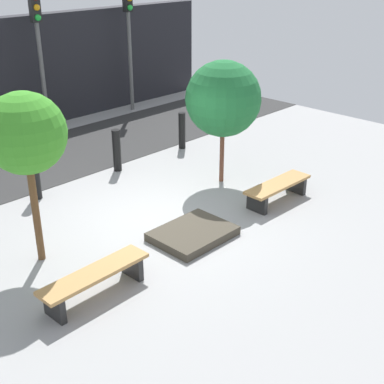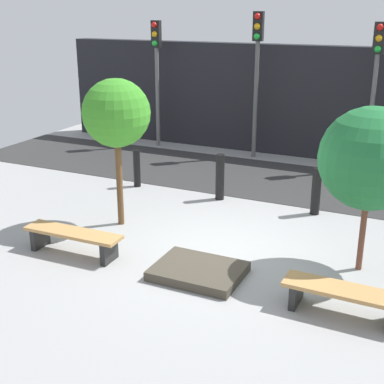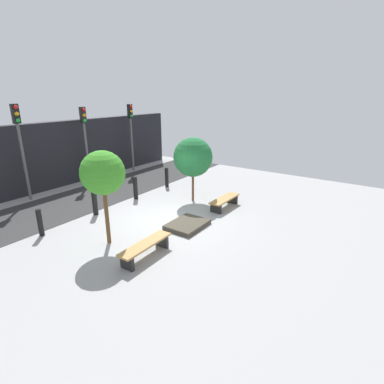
{
  "view_description": "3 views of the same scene",
  "coord_description": "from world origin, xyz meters",
  "px_view_note": "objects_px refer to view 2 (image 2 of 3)",
  "views": [
    {
      "loc": [
        -6.2,
        -6.98,
        4.89
      ],
      "look_at": [
        0.07,
        -0.9,
        0.87
      ],
      "focal_mm": 50.0,
      "sensor_mm": 36.0,
      "label": 1
    },
    {
      "loc": [
        3.23,
        -8.11,
        4.16
      ],
      "look_at": [
        -0.49,
        -0.19,
        1.13
      ],
      "focal_mm": 50.0,
      "sensor_mm": 36.0,
      "label": 2
    },
    {
      "loc": [
        -7.82,
        -6.55,
        4.49
      ],
      "look_at": [
        0.28,
        -1.0,
        1.21
      ],
      "focal_mm": 28.0,
      "sensor_mm": 36.0,
      "label": 3
    }
  ],
  "objects_px": {
    "bench_left": "(73,237)",
    "bollard_left": "(220,177)",
    "tree_behind_left_bench": "(116,114)",
    "tree_behind_right_bench": "(371,159)",
    "bench_right": "(343,296)",
    "traffic_light_mid_west": "(257,60)",
    "bollard_center": "(316,191)",
    "bollard_far_left": "(137,168)",
    "planter_bed": "(198,271)",
    "traffic_light_mid_east": "(376,71)",
    "traffic_light_west": "(157,61)"
  },
  "relations": [
    {
      "from": "bench_left",
      "to": "bollard_left",
      "type": "bearing_deg",
      "value": 70.4
    },
    {
      "from": "tree_behind_left_bench",
      "to": "tree_behind_right_bench",
      "type": "distance_m",
      "value": 4.69
    },
    {
      "from": "bench_right",
      "to": "traffic_light_mid_west",
      "type": "bearing_deg",
      "value": 118.66
    },
    {
      "from": "tree_behind_right_bench",
      "to": "bollard_center",
      "type": "xyz_separation_m",
      "value": [
        -1.25,
        2.2,
        -1.41
      ]
    },
    {
      "from": "bollard_left",
      "to": "traffic_light_mid_west",
      "type": "distance_m",
      "value": 4.44
    },
    {
      "from": "bollard_left",
      "to": "tree_behind_left_bench",
      "type": "bearing_deg",
      "value": -119.54
    },
    {
      "from": "bench_left",
      "to": "tree_behind_left_bench",
      "type": "distance_m",
      "value": 2.48
    },
    {
      "from": "bollard_far_left",
      "to": "bollard_center",
      "type": "bearing_deg",
      "value": 0.0
    },
    {
      "from": "bench_right",
      "to": "bollard_center",
      "type": "xyz_separation_m",
      "value": [
        -1.25,
        3.76,
        0.2
      ]
    },
    {
      "from": "planter_bed",
      "to": "traffic_light_mid_east",
      "type": "bearing_deg",
      "value": 77.85
    },
    {
      "from": "traffic_light_mid_east",
      "to": "bench_right",
      "type": "bearing_deg",
      "value": -84.3
    },
    {
      "from": "tree_behind_left_bench",
      "to": "bollard_far_left",
      "type": "distance_m",
      "value": 2.99
    },
    {
      "from": "tree_behind_right_bench",
      "to": "bollard_center",
      "type": "height_order",
      "value": "tree_behind_right_bench"
    },
    {
      "from": "planter_bed",
      "to": "bollard_far_left",
      "type": "relative_size",
      "value": 1.55
    },
    {
      "from": "bench_right",
      "to": "bollard_left",
      "type": "relative_size",
      "value": 1.61
    },
    {
      "from": "traffic_light_mid_east",
      "to": "traffic_light_mid_west",
      "type": "bearing_deg",
      "value": 179.99
    },
    {
      "from": "bench_right",
      "to": "planter_bed",
      "type": "relative_size",
      "value": 1.19
    },
    {
      "from": "tree_behind_left_bench",
      "to": "traffic_light_mid_east",
      "type": "distance_m",
      "value": 7.18
    },
    {
      "from": "tree_behind_left_bench",
      "to": "bollard_center",
      "type": "xyz_separation_m",
      "value": [
        3.43,
        2.2,
        -1.74
      ]
    },
    {
      "from": "tree_behind_right_bench",
      "to": "bench_right",
      "type": "bearing_deg",
      "value": -90.0
    },
    {
      "from": "bench_left",
      "to": "bollard_far_left",
      "type": "relative_size",
      "value": 2.01
    },
    {
      "from": "bollard_center",
      "to": "traffic_light_mid_west",
      "type": "distance_m",
      "value": 5.17
    },
    {
      "from": "bench_left",
      "to": "traffic_light_mid_east",
      "type": "bearing_deg",
      "value": 61.34
    },
    {
      "from": "tree_behind_right_bench",
      "to": "traffic_light_west",
      "type": "height_order",
      "value": "traffic_light_west"
    },
    {
      "from": "tree_behind_left_bench",
      "to": "planter_bed",
      "type": "bearing_deg",
      "value": -30.14
    },
    {
      "from": "bench_left",
      "to": "bollard_center",
      "type": "xyz_separation_m",
      "value": [
        3.43,
        3.76,
        0.19
      ]
    },
    {
      "from": "tree_behind_left_bench",
      "to": "bollard_left",
      "type": "xyz_separation_m",
      "value": [
        1.25,
        2.2,
        -1.72
      ]
    },
    {
      "from": "bench_right",
      "to": "traffic_light_west",
      "type": "height_order",
      "value": "traffic_light_west"
    },
    {
      "from": "bollard_left",
      "to": "bench_right",
      "type": "bearing_deg",
      "value": -47.66
    },
    {
      "from": "tree_behind_right_bench",
      "to": "traffic_light_mid_east",
      "type": "xyz_separation_m",
      "value": [
        -0.75,
        6.0,
        0.72
      ]
    },
    {
      "from": "bench_left",
      "to": "bollard_far_left",
      "type": "distance_m",
      "value": 3.88
    },
    {
      "from": "bench_right",
      "to": "bollard_far_left",
      "type": "relative_size",
      "value": 1.86
    },
    {
      "from": "bench_right",
      "to": "traffic_light_mid_east",
      "type": "xyz_separation_m",
      "value": [
        -0.75,
        7.56,
        2.33
      ]
    },
    {
      "from": "tree_behind_left_bench",
      "to": "traffic_light_mid_west",
      "type": "xyz_separation_m",
      "value": [
        0.75,
        6.0,
        0.54
      ]
    },
    {
      "from": "planter_bed",
      "to": "bollard_center",
      "type": "bearing_deg",
      "value": 73.0
    },
    {
      "from": "bench_right",
      "to": "planter_bed",
      "type": "height_order",
      "value": "bench_right"
    },
    {
      "from": "bench_right",
      "to": "bollard_center",
      "type": "relative_size",
      "value": 1.68
    },
    {
      "from": "traffic_light_mid_east",
      "to": "bollard_left",
      "type": "bearing_deg",
      "value": -125.17
    },
    {
      "from": "traffic_light_west",
      "to": "tree_behind_left_bench",
      "type": "bearing_deg",
      "value": -68.08
    },
    {
      "from": "bollard_far_left",
      "to": "traffic_light_mid_west",
      "type": "distance_m",
      "value": 4.76
    },
    {
      "from": "planter_bed",
      "to": "traffic_light_mid_east",
      "type": "relative_size",
      "value": 0.37
    },
    {
      "from": "bench_right",
      "to": "bollard_far_left",
      "type": "height_order",
      "value": "bollard_far_left"
    },
    {
      "from": "bollard_left",
      "to": "bollard_center",
      "type": "distance_m",
      "value": 2.18
    },
    {
      "from": "bollard_far_left",
      "to": "traffic_light_west",
      "type": "bearing_deg",
      "value": 111.36
    },
    {
      "from": "bench_right",
      "to": "tree_behind_right_bench",
      "type": "relative_size",
      "value": 0.62
    },
    {
      "from": "planter_bed",
      "to": "traffic_light_mid_east",
      "type": "xyz_separation_m",
      "value": [
        1.58,
        7.36,
        2.55
      ]
    },
    {
      "from": "planter_bed",
      "to": "tree_behind_right_bench",
      "type": "distance_m",
      "value": 3.27
    },
    {
      "from": "tree_behind_left_bench",
      "to": "traffic_light_west",
      "type": "xyz_separation_m",
      "value": [
        -2.41,
        6.0,
        0.37
      ]
    },
    {
      "from": "bench_left",
      "to": "tree_behind_left_bench",
      "type": "xyz_separation_m",
      "value": [
        0.0,
        1.56,
        1.93
      ]
    },
    {
      "from": "tree_behind_left_bench",
      "to": "bollard_center",
      "type": "height_order",
      "value": "tree_behind_left_bench"
    }
  ]
}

